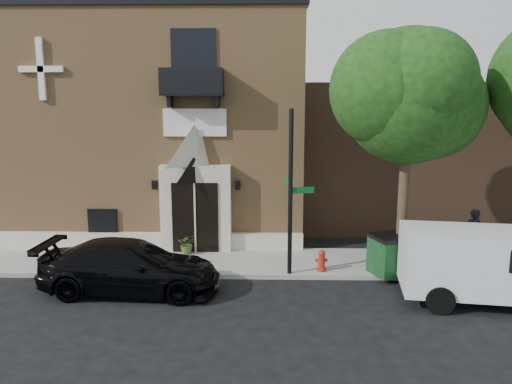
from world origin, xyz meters
TOP-DOWN VIEW (x-y plane):
  - ground at (0.00, 0.00)m, footprint 120.00×120.00m
  - sidewalk at (1.00, 1.50)m, footprint 42.00×3.00m
  - church at (-2.99, 7.95)m, footprint 12.20×11.01m
  - neighbour_building at (12.00, 9.00)m, footprint 18.00×8.00m
  - street_tree_left at (6.03, 0.35)m, footprint 4.97×4.38m
  - black_sedan at (-2.47, -1.09)m, footprint 5.47×2.44m
  - cargo_van at (8.28, -1.81)m, footprint 5.40×2.77m
  - street_sign at (2.39, 0.22)m, footprint 0.93×0.83m
  - fire_hydrant at (3.44, 0.46)m, footprint 0.41×0.33m
  - dumpster at (6.01, 0.35)m, footprint 2.26×1.75m
  - planter at (-1.28, 2.23)m, footprint 0.76×0.69m
  - pedestrian_near at (8.87, 1.77)m, footprint 0.71×0.51m

SIDE VIEW (x-z plane):
  - ground at x=0.00m, z-range 0.00..0.00m
  - sidewalk at x=1.00m, z-range 0.00..0.15m
  - fire_hydrant at x=3.44m, z-range 0.14..0.86m
  - planter at x=-1.28m, z-range 0.15..0.90m
  - black_sedan at x=-2.47m, z-range 0.00..1.56m
  - dumpster at x=6.01m, z-range 0.16..1.46m
  - pedestrian_near at x=8.87m, z-range 0.15..1.98m
  - cargo_van at x=8.28m, z-range 0.12..2.23m
  - street_sign at x=2.39m, z-range 0.17..5.47m
  - neighbour_building at x=12.00m, z-range 0.00..6.40m
  - church at x=-2.99m, z-range -0.02..9.28m
  - street_tree_left at x=6.03m, z-range 1.98..9.75m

